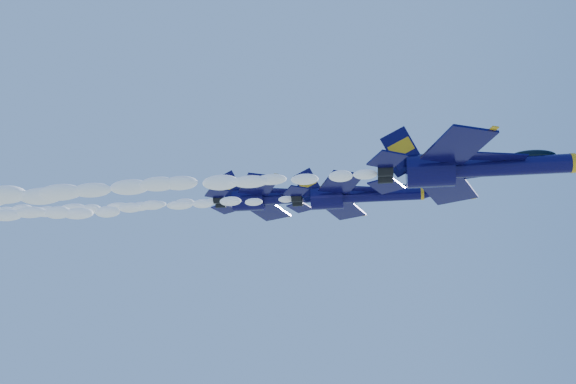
# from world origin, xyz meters

# --- Properties ---
(jet_lead) EXTENTS (20.01, 16.41, 7.43)m
(jet_lead) POSITION_xyz_m (20.39, -12.28, 150.28)
(jet_lead) COLOR #0B083B
(smoke_trail_jet_lead) EXTENTS (40.08, 2.07, 1.86)m
(smoke_trail_jet_lead) POSITION_xyz_m (-8.20, -12.28, 149.88)
(smoke_trail_jet_lead) COLOR white
(jet_second) EXTENTS (16.06, 13.18, 5.97)m
(jet_second) POSITION_xyz_m (9.67, -1.48, 152.69)
(jet_second) COLOR #0B083B
(smoke_trail_jet_second) EXTENTS (40.08, 1.66, 1.50)m
(smoke_trail_jet_second) POSITION_xyz_m (-17.24, -1.48, 152.32)
(smoke_trail_jet_second) COLOR white
(jet_third) EXTENTS (17.24, 14.14, 6.41)m
(jet_third) POSITION_xyz_m (0.31, 4.94, 155.70)
(jet_third) COLOR #0B083B
(smoke_trail_jet_third) EXTENTS (40.08, 1.78, 1.60)m
(smoke_trail_jet_third) POSITION_xyz_m (-27.10, 4.94, 155.33)
(smoke_trail_jet_third) COLOR white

